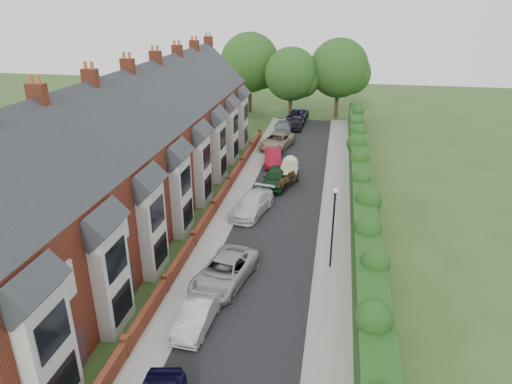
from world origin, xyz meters
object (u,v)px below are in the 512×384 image
at_px(car_silver_a, 197,314).
at_px(car_red, 273,157).
at_px(car_green, 275,178).
at_px(horse, 286,183).
at_px(car_white, 252,204).
at_px(car_grey, 283,128).
at_px(horse_cart, 289,169).
at_px(car_black, 296,123).
at_px(car_beige, 277,141).
at_px(lamppost, 333,218).
at_px(car_silver_b, 224,271).

xyz_separation_m(car_silver_a, car_red, (0.19, 24.18, 0.10)).
relative_size(car_green, horse, 2.28).
distance_m(car_white, horse, 4.77).
height_order(car_grey, horse_cart, horse_cart).
distance_m(car_red, horse_cart, 5.18).
bearing_deg(car_black, car_green, -88.07).
relative_size(car_silver_a, car_grey, 0.78).
distance_m(car_white, car_beige, 16.35).
distance_m(car_green, car_black, 18.99).
bearing_deg(car_silver_a, lamppost, 49.52).
bearing_deg(horse, car_red, -52.39).
bearing_deg(car_red, car_black, 77.83).
bearing_deg(car_silver_b, lamppost, 35.46).
bearing_deg(lamppost, car_black, 99.37).
distance_m(car_silver_a, car_red, 24.18).
distance_m(car_black, horse, 20.25).
xyz_separation_m(car_silver_a, car_white, (0.24, 12.98, 0.09)).
xyz_separation_m(car_grey, horse_cart, (2.48, -15.23, 0.60)).
bearing_deg(car_silver_b, car_green, 98.21).
relative_size(car_grey, car_black, 1.18).
bearing_deg(horse_cart, car_black, 93.86).
height_order(car_white, car_beige, car_beige).
height_order(car_green, car_beige, car_green).
relative_size(car_white, car_black, 1.19).
xyz_separation_m(car_silver_b, car_beige, (-0.55, 25.54, 0.05)).
relative_size(car_green, horse_cart, 1.43).
distance_m(car_grey, car_black, 3.05).
distance_m(car_white, horse_cart, 6.85).
bearing_deg(car_silver_b, horse, 93.40).
bearing_deg(car_grey, horse_cart, -84.41).
distance_m(car_green, car_beige, 10.89).
height_order(car_white, car_green, car_green).
relative_size(car_green, car_beige, 0.82).
relative_size(lamppost, car_white, 1.01).
height_order(car_black, horse_cart, horse_cart).
height_order(car_silver_b, horse, horse).
bearing_deg(car_green, car_beige, 98.87).
bearing_deg(car_silver_a, car_white, 92.73).
bearing_deg(car_red, horse, -81.26).
bearing_deg(car_beige, car_silver_b, -76.85).
xyz_separation_m(car_silver_b, car_green, (0.81, 14.74, 0.05)).
bearing_deg(car_white, car_silver_a, -78.53).
xyz_separation_m(lamppost, horse_cart, (-3.92, 13.11, -1.96)).
height_order(lamppost, car_beige, lamppost).
xyz_separation_m(car_beige, car_grey, (-0.05, 5.40, -0.05)).
distance_m(car_silver_a, car_beige, 29.33).
distance_m(car_red, car_black, 13.35).
xyz_separation_m(car_red, horse, (2.11, -6.89, 0.11)).
height_order(car_silver_a, car_silver_b, car_silver_b).
relative_size(car_green, car_grey, 0.91).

